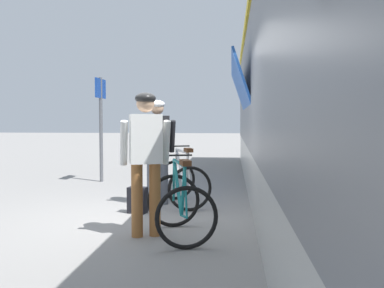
{
  "coord_description": "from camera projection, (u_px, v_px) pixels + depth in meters",
  "views": [
    {
      "loc": [
        1.16,
        -6.01,
        1.43
      ],
      "look_at": [
        0.54,
        0.74,
        1.05
      ],
      "focal_mm": 40.33,
      "sensor_mm": 36.0,
      "label": 1
    }
  ],
  "objects": [
    {
      "name": "platform_sign_post",
      "position": [
        101.0,
        111.0,
        9.9
      ],
      "size": [
        0.08,
        0.7,
        2.4
      ],
      "color": "#595B60",
      "rests_on": "ground"
    },
    {
      "name": "train_car",
      "position": [
        376.0,
        77.0,
        5.37
      ],
      "size": [
        3.31,
        19.36,
        3.88
      ],
      "color": "slate",
      "rests_on": "ground"
    },
    {
      "name": "cyclist_far_in_white",
      "position": [
        146.0,
        151.0,
        5.25
      ],
      "size": [
        0.66,
        0.44,
        1.76
      ],
      "color": "#935B2D",
      "rests_on": "ground"
    },
    {
      "name": "bicycle_near_white",
      "position": [
        182.0,
        181.0,
        7.21
      ],
      "size": [
        1.03,
        1.25,
        0.99
      ],
      "color": "black",
      "rests_on": "ground"
    },
    {
      "name": "water_bottle_near_the_bikes",
      "position": [
        198.0,
        199.0,
        7.31
      ],
      "size": [
        0.06,
        0.06,
        0.19
      ],
      "primitive_type": "cylinder",
      "color": "silver",
      "rests_on": "ground"
    },
    {
      "name": "ground_plane",
      "position": [
        150.0,
        220.0,
        6.16
      ],
      "size": [
        80.0,
        80.0,
        0.0
      ],
      "primitive_type": "plane",
      "color": "gray"
    },
    {
      "name": "bicycle_far_teal",
      "position": [
        180.0,
        205.0,
        5.23
      ],
      "size": [
        0.98,
        1.22,
        0.99
      ],
      "color": "black",
      "rests_on": "ground"
    },
    {
      "name": "backpack_on_platform",
      "position": [
        138.0,
        200.0,
        6.61
      ],
      "size": [
        0.31,
        0.23,
        0.4
      ],
      "primitive_type": "cube",
      "rotation": [
        0.0,
        0.0,
        -0.19
      ],
      "color": "black",
      "rests_on": "ground"
    },
    {
      "name": "cyclist_near_in_dark",
      "position": [
        157.0,
        142.0,
        7.24
      ],
      "size": [
        0.66,
        0.42,
        1.76
      ],
      "color": "#4C515B",
      "rests_on": "ground"
    }
  ]
}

